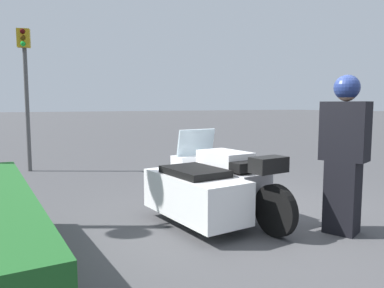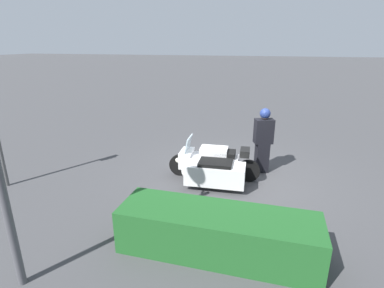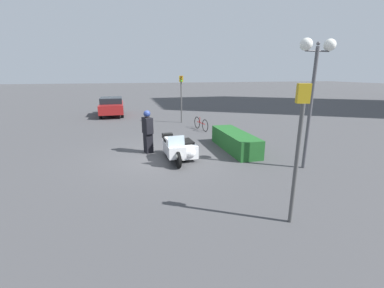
% 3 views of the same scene
% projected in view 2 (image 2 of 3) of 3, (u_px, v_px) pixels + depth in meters
% --- Properties ---
extents(ground_plane, '(160.00, 160.00, 0.00)m').
position_uv_depth(ground_plane, '(238.00, 176.00, 8.26)').
color(ground_plane, '#424244').
extents(police_motorcycle, '(2.46, 1.21, 1.14)m').
position_uv_depth(police_motorcycle, '(211.00, 167.00, 7.73)').
color(police_motorcycle, black).
rests_on(police_motorcycle, ground).
extents(officer_rider, '(0.57, 0.45, 1.83)m').
position_uv_depth(officer_rider, '(263.00, 139.00, 8.28)').
color(officer_rider, black).
rests_on(officer_rider, ground).
extents(hedge_bush_curbside, '(3.41, 1.00, 0.79)m').
position_uv_depth(hedge_bush_curbside, '(217.00, 233.00, 5.14)').
color(hedge_bush_curbside, '#1E5623').
rests_on(hedge_bush_curbside, ground).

